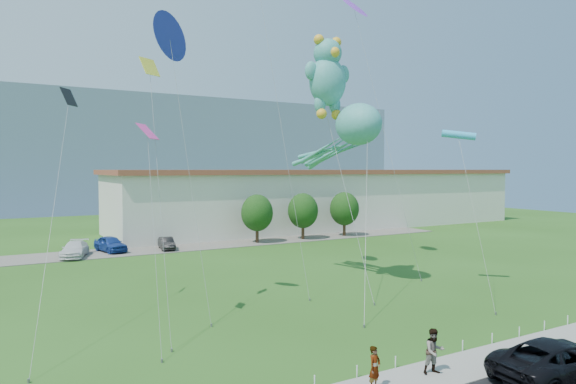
{
  "coord_description": "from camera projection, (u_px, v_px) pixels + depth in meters",
  "views": [
    {
      "loc": [
        -15.3,
        -17.32,
        8.27
      ],
      "look_at": [
        -0.85,
        8.0,
        6.97
      ],
      "focal_mm": 32.0,
      "sensor_mm": 36.0,
      "label": 1
    }
  ],
  "objects": [
    {
      "name": "pedestrian_left",
      "position": [
        375.0,
        368.0,
        19.03
      ],
      "size": [
        0.68,
        0.55,
        1.61
      ],
      "primitive_type": "imported",
      "rotation": [
        0.0,
        0.0,
        0.32
      ],
      "color": "gray",
      "rests_on": "sidewalk"
    },
    {
      "name": "parked_car_black",
      "position": [
        167.0,
        243.0,
        52.56
      ],
      "size": [
        1.77,
        3.86,
        1.23
      ],
      "primitive_type": "imported",
      "rotation": [
        0.0,
        0.0,
        -0.13
      ],
      "color": "black",
      "rests_on": "parking_strip"
    },
    {
      "name": "small_kite_yellow",
      "position": [
        152.0,
        97.0,
        27.44
      ],
      "size": [
        1.41,
        6.6,
        14.31
      ],
      "color": "yellow",
      "rests_on": "ground"
    },
    {
      "name": "teddy_bear_kite",
      "position": [
        328.0,
        75.0,
        35.31
      ],
      "size": [
        3.59,
        6.63,
        17.44
      ],
      "color": "teal",
      "rests_on": "ground"
    },
    {
      "name": "pedestrian_right",
      "position": [
        434.0,
        351.0,
        20.46
      ],
      "size": [
        1.01,
        0.87,
        1.81
      ],
      "primitive_type": "imported",
      "rotation": [
        0.0,
        0.0,
        -0.22
      ],
      "color": "gray",
      "rests_on": "sidewalk"
    },
    {
      "name": "parked_car_blue",
      "position": [
        110.0,
        244.0,
        51.03
      ],
      "size": [
        2.9,
        4.89,
        1.56
      ],
      "primitive_type": "imported",
      "rotation": [
        0.0,
        0.0,
        0.24
      ],
      "color": "navy",
      "rests_on": "parking_strip"
    },
    {
      "name": "hill_ridge",
      "position": [
        66.0,
        152.0,
        126.55
      ],
      "size": [
        160.0,
        50.0,
        25.0
      ],
      "primitive_type": "cube",
      "color": "slate",
      "rests_on": "ground"
    },
    {
      "name": "rope_fence",
      "position": [
        413.0,
        358.0,
        21.83
      ],
      "size": [
        26.05,
        0.05,
        0.5
      ],
      "color": "white",
      "rests_on": "ground"
    },
    {
      "name": "ground",
      "position": [
        393.0,
        354.0,
        22.97
      ],
      "size": [
        160.0,
        160.0,
        0.0
      ],
      "primitive_type": "plane",
      "color": "#254E16",
      "rests_on": "ground"
    },
    {
      "name": "small_kite_black",
      "position": [
        65.0,
        124.0,
        27.89
      ],
      "size": [
        3.47,
        10.43,
        12.8
      ],
      "color": "black",
      "rests_on": "ground"
    },
    {
      "name": "parked_car_white",
      "position": [
        75.0,
        249.0,
        48.03
      ],
      "size": [
        3.45,
        5.32,
        1.43
      ],
      "primitive_type": "imported",
      "rotation": [
        0.0,
        0.0,
        -0.32
      ],
      "color": "silver",
      "rests_on": "parking_strip"
    },
    {
      "name": "tree_mid",
      "position": [
        303.0,
        211.0,
        60.24
      ],
      "size": [
        3.6,
        3.6,
        5.47
      ],
      "color": "#3F2B19",
      "rests_on": "ground"
    },
    {
      "name": "small_kite_pink",
      "position": [
        149.0,
        153.0,
        25.74
      ],
      "size": [
        1.49,
        5.69,
        10.63
      ],
      "color": "#F53698",
      "rests_on": "ground"
    },
    {
      "name": "warehouse",
      "position": [
        326.0,
        198.0,
        73.84
      ],
      "size": [
        61.0,
        15.0,
        8.2
      ],
      "color": "beige",
      "rests_on": "ground"
    },
    {
      "name": "parking_strip",
      "position": [
        167.0,
        248.0,
        53.34
      ],
      "size": [
        70.0,
        6.0,
        0.06
      ],
      "primitive_type": "cube",
      "color": "#59544C",
      "rests_on": "ground"
    },
    {
      "name": "tree_near",
      "position": [
        257.0,
        213.0,
        57.27
      ],
      "size": [
        3.6,
        3.6,
        5.47
      ],
      "color": "#3F2B19",
      "rests_on": "ground"
    },
    {
      "name": "small_kite_cyan",
      "position": [
        459.0,
        136.0,
        34.63
      ],
      "size": [
        3.08,
        6.57,
        11.03
      ],
      "color": "#33ABE5",
      "rests_on": "ground"
    },
    {
      "name": "octopus_kite",
      "position": [
        349.0,
        135.0,
        35.94
      ],
      "size": [
        6.54,
        13.39,
        12.77
      ],
      "color": "teal",
      "rests_on": "ground"
    },
    {
      "name": "suv",
      "position": [
        558.0,
        360.0,
        19.91
      ],
      "size": [
        5.81,
        2.91,
        1.58
      ],
      "primitive_type": "imported",
      "rotation": [
        0.0,
        0.0,
        1.52
      ],
      "color": "black",
      "rests_on": "road"
    },
    {
      "name": "tree_far",
      "position": [
        344.0,
        209.0,
        63.22
      ],
      "size": [
        3.6,
        3.6,
        5.47
      ],
      "color": "#3F2B19",
      "rests_on": "ground"
    },
    {
      "name": "small_kite_blue",
      "position": [
        171.0,
        43.0,
        29.18
      ],
      "size": [
        1.81,
        4.68,
        16.51
      ],
      "color": "#252AD4",
      "rests_on": "ground"
    },
    {
      "name": "sidewalk",
      "position": [
        439.0,
        374.0,
        20.58
      ],
      "size": [
        80.0,
        2.5,
        0.1
      ],
      "primitive_type": "cube",
      "color": "gray",
      "rests_on": "ground"
    },
    {
      "name": "small_kite_purple",
      "position": [
        356.0,
        13.0,
        42.85
      ],
      "size": [
        1.8,
        8.19,
        22.66
      ],
      "color": "purple",
      "rests_on": "ground"
    }
  ]
}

